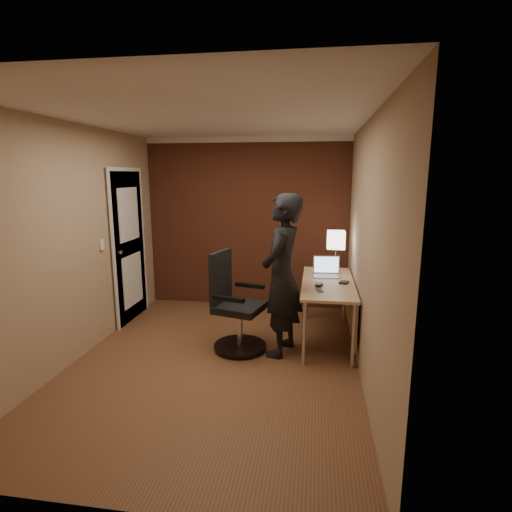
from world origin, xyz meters
name	(u,v)px	position (x,y,z in m)	size (l,w,h in m)	color
room	(222,218)	(-0.27, 1.54, 1.37)	(4.00, 4.00, 4.00)	brown
desk	(334,292)	(1.25, 0.73, 0.60)	(0.60, 1.50, 0.73)	tan
desk_lamp	(336,240)	(1.28, 1.21, 1.15)	(0.22, 0.22, 0.54)	silver
laptop	(327,270)	(1.17, 1.04, 0.79)	(0.35, 0.28, 0.23)	silver
mouse	(319,285)	(1.07, 0.51, 0.75)	(0.06, 0.10, 0.03)	black
phone	(320,290)	(1.08, 0.33, 0.73)	(0.06, 0.12, 0.01)	black
wallet	(344,282)	(1.36, 0.68, 0.74)	(0.09, 0.11, 0.02)	black
office_chair	(234,308)	(0.13, 0.33, 0.49)	(0.61, 0.68, 1.10)	black
person	(282,276)	(0.67, 0.31, 0.89)	(0.65, 0.43, 1.78)	black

